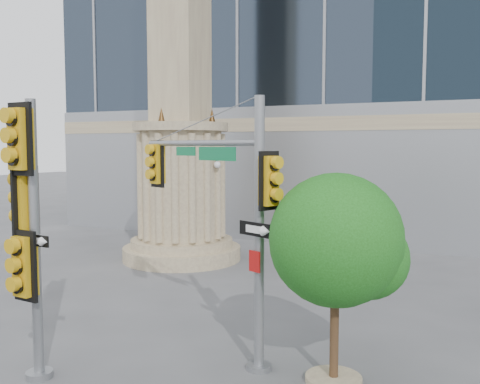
% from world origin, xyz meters
% --- Properties ---
extents(monument, '(4.40, 4.40, 16.60)m').
position_xyz_m(monument, '(-6.00, 9.00, 5.52)').
color(monument, gray).
rests_on(monument, ground).
extents(main_signal_pole, '(3.79, 1.89, 5.19)m').
position_xyz_m(main_signal_pole, '(-0.42, 1.37, 3.21)').
color(main_signal_pole, slate).
rests_on(main_signal_pole, ground).
extents(secondary_signal_pole, '(0.88, 0.71, 5.10)m').
position_xyz_m(secondary_signal_pole, '(-3.18, -1.11, 2.99)').
color(secondary_signal_pole, slate).
rests_on(secondary_signal_pole, ground).
extents(street_tree, '(2.44, 2.38, 3.80)m').
position_xyz_m(street_tree, '(1.93, 1.08, 2.50)').
color(street_tree, gray).
rests_on(street_tree, ground).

